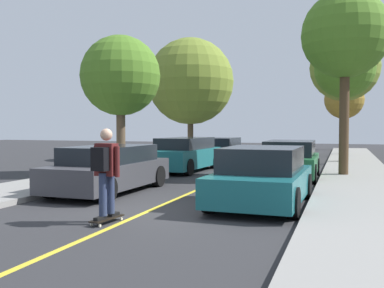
% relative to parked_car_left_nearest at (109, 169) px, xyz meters
% --- Properties ---
extents(ground, '(80.00, 80.00, 0.00)m').
position_rel_parked_car_left_nearest_xyz_m(ground, '(2.21, -2.13, -0.66)').
color(ground, '#2D2D30').
extents(sidewalk_right, '(2.47, 56.00, 0.14)m').
position_rel_parked_car_left_nearest_xyz_m(sidewalk_right, '(6.71, -2.13, -0.59)').
color(sidewalk_right, gray).
rests_on(sidewalk_right, ground).
extents(center_line, '(0.12, 39.20, 0.01)m').
position_rel_parked_car_left_nearest_xyz_m(center_line, '(2.21, 1.87, -0.65)').
color(center_line, gold).
rests_on(center_line, ground).
extents(parked_car_left_nearest, '(1.93, 4.42, 1.30)m').
position_rel_parked_car_left_nearest_xyz_m(parked_car_left_nearest, '(0.00, 0.00, 0.00)').
color(parked_car_left_nearest, '#38383D').
rests_on(parked_car_left_nearest, ground).
extents(parked_car_left_near, '(1.98, 4.51, 1.38)m').
position_rel_parked_car_left_nearest_xyz_m(parked_car_left_near, '(0.00, 6.14, 0.04)').
color(parked_car_left_near, '#196066').
rests_on(parked_car_left_near, ground).
extents(parked_car_left_far, '(1.96, 4.17, 1.24)m').
position_rel_parked_car_left_nearest_xyz_m(parked_car_left_far, '(-0.00, 11.90, -0.04)').
color(parked_car_left_far, navy).
rests_on(parked_car_left_far, ground).
extents(parked_car_right_nearest, '(2.05, 4.04, 1.36)m').
position_rel_parked_car_left_nearest_xyz_m(parked_car_right_nearest, '(4.43, -0.66, 0.00)').
color(parked_car_right_nearest, '#196066').
rests_on(parked_car_right_nearest, ground).
extents(parked_car_right_near, '(1.98, 4.08, 1.34)m').
position_rel_parked_car_left_nearest_xyz_m(parked_car_right_near, '(4.43, 4.99, 0.01)').
color(parked_car_right_near, '#1E5B33').
rests_on(parked_car_right_near, ground).
extents(street_tree_left_nearest, '(3.03, 3.03, 5.15)m').
position_rel_parked_car_left_nearest_xyz_m(street_tree_left_nearest, '(-1.80, 4.01, 3.09)').
color(street_tree_left_nearest, brown).
rests_on(street_tree_left_nearest, sidewalk_left).
extents(street_tree_left_near, '(4.75, 4.75, 6.56)m').
position_rel_parked_car_left_nearest_xyz_m(street_tree_left_near, '(-1.80, 12.02, 3.67)').
color(street_tree_left_near, brown).
rests_on(street_tree_left_near, sidewalk_left).
extents(street_tree_right_nearest, '(3.07, 3.07, 6.49)m').
position_rel_parked_car_left_nearest_xyz_m(street_tree_right_nearest, '(6.23, 5.65, 4.40)').
color(street_tree_right_nearest, '#4C3823').
rests_on(street_tree_right_nearest, sidewalk_right).
extents(street_tree_right_near, '(2.89, 2.89, 5.98)m').
position_rel_parked_car_left_nearest_xyz_m(street_tree_right_near, '(6.23, 11.78, 3.94)').
color(street_tree_right_near, '#4C3823').
rests_on(street_tree_right_near, sidewalk_right).
extents(street_tree_right_far, '(4.22, 4.22, 7.49)m').
position_rel_parked_car_left_nearest_xyz_m(street_tree_right_far, '(6.23, 17.88, 4.85)').
color(street_tree_right_far, '#3D2D1E').
rests_on(street_tree_right_far, sidewalk_right).
extents(street_tree_right_farthest, '(3.04, 3.04, 5.35)m').
position_rel_parked_car_left_nearest_xyz_m(street_tree_right_farthest, '(6.23, 25.67, 3.28)').
color(street_tree_right_farthest, brown).
rests_on(street_tree_right_farthest, sidewalk_right).
extents(skateboard, '(0.32, 0.86, 0.10)m').
position_rel_parked_car_left_nearest_xyz_m(skateboard, '(1.96, -3.53, -0.57)').
color(skateboard, black).
rests_on(skateboard, ground).
extents(skateboarder, '(0.59, 0.71, 1.70)m').
position_rel_parked_car_left_nearest_xyz_m(skateboarder, '(1.96, -3.57, 0.41)').
color(skateboarder, black).
rests_on(skateboarder, skateboard).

